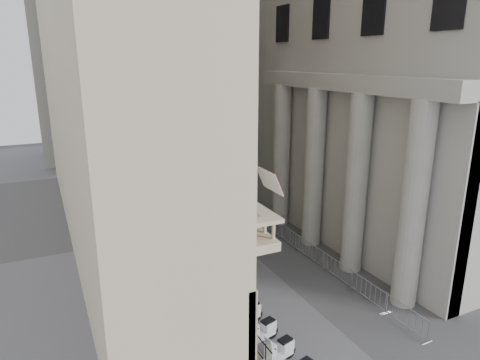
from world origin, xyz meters
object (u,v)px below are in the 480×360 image
Objects in this scene: street_lamp at (145,141)px; info_kiosk at (147,202)px; security_tent at (144,172)px; pedestrian_a at (191,200)px; pedestrian_b at (181,179)px.

street_lamp is 5.41m from info_kiosk.
pedestrian_a is (2.76, -3.90, -1.70)m from security_tent.
street_lamp reaches higher than security_tent.
info_kiosk is at bearing 94.87° from pedestrian_b.
info_kiosk is 1.15× the size of pedestrian_a.
info_kiosk is at bearing -100.48° from security_tent.
security_tent reaches higher than pedestrian_b.
pedestrian_b is at bearing -94.18° from pedestrian_a.
pedestrian_a is at bearing 122.01° from pedestrian_b.
security_tent is at bearing 76.87° from pedestrian_b.
security_tent is 0.44× the size of street_lamp.
pedestrian_a is 6.75m from pedestrian_b.
security_tent is 2.57m from street_lamp.
security_tent is 3.61m from info_kiosk.
pedestrian_a is (3.36, -0.70, -0.14)m from info_kiosk.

